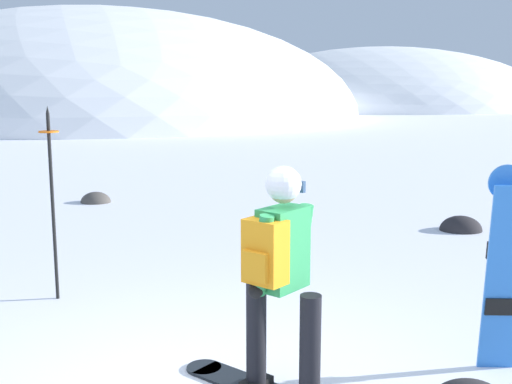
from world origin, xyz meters
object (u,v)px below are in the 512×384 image
Objects in this scene: spare_snowboard at (503,269)px; piste_marker_near at (52,191)px; rock_mid at (96,202)px; rock_dark at (461,230)px; snowboarder_main at (280,279)px.

piste_marker_near is at bearing 158.58° from spare_snowboard.
spare_snowboard reaches higher than rock_mid.
rock_dark is (1.07, 4.83, -0.84)m from spare_snowboard.
piste_marker_near is 3.60× the size of rock_mid.
piste_marker_near is at bearing -78.94° from rock_mid.
rock_dark is 1.14× the size of rock_mid.
spare_snowboard is 0.82× the size of piste_marker_near.
snowboarder_main is 1.83m from spare_snowboard.
spare_snowboard reaches higher than rock_dark.
rock_dark is 6.53m from rock_mid.
rock_mid is at bearing 101.06° from piste_marker_near.
snowboarder_main reaches higher than spare_snowboard.
spare_snowboard is (1.74, 0.55, -0.08)m from snowboarder_main.
piste_marker_near is at bearing -147.86° from rock_dark.
piste_marker_near is 3.15× the size of rock_dark.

